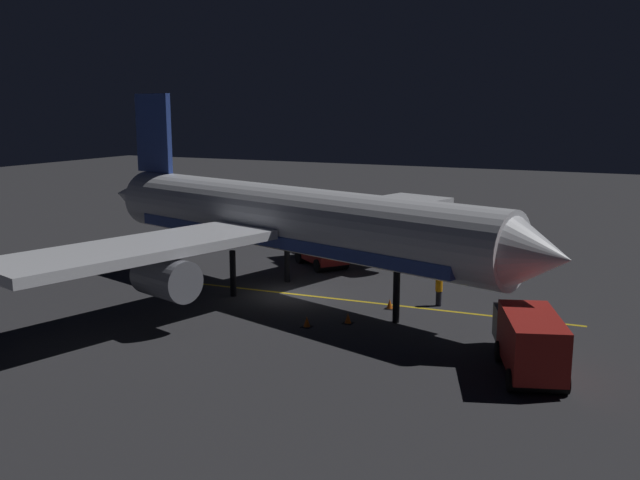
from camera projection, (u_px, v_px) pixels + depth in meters
The scene contains 9 objects.
ground_plane at pixel (289, 297), 40.53m from camera, with size 180.00×180.00×0.20m, color #2F2F32.
apron_guide_stripe at pixel (356, 301), 39.36m from camera, with size 0.24×24.73×0.01m, color gold.
airliner at pixel (282, 221), 40.06m from camera, with size 33.07×34.10×11.81m.
baggage_truck at pixel (529, 341), 28.65m from camera, with size 6.77×4.08×2.61m.
catering_truck at pixel (318, 248), 48.32m from camera, with size 5.42×6.07×2.32m.
ground_crew_worker at pixel (439, 290), 38.24m from camera, with size 0.40×0.40×1.74m.
traffic_cone_near_left at pixel (390, 304), 37.80m from camera, with size 0.50×0.50×0.55m.
traffic_cone_near_right at pixel (307, 322), 34.67m from camera, with size 0.50×0.50×0.55m.
traffic_cone_under_wing at pixel (348, 319), 35.24m from camera, with size 0.50×0.50×0.55m.
Camera 1 is at (34.53, 18.54, 10.90)m, focal length 38.64 mm.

